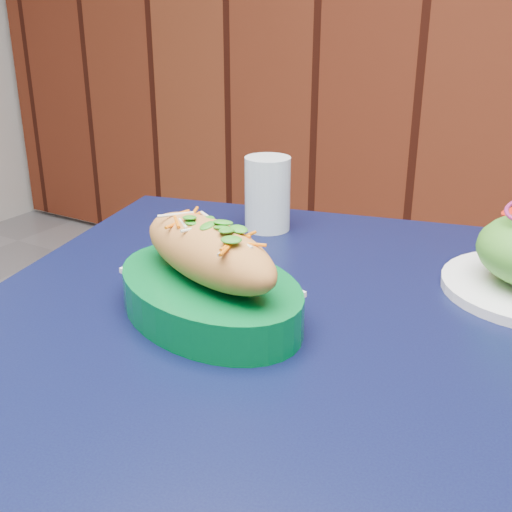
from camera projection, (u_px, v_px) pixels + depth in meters
The scene contains 3 objects.
cafe_table at pixel (312, 396), 0.72m from camera, with size 0.97×0.97×0.75m.
banh_mi_basket at pixel (209, 277), 0.70m from camera, with size 0.30×0.25×0.12m.
water_glass at pixel (267, 194), 0.97m from camera, with size 0.07×0.07×0.11m, color silver.
Camera 1 is at (0.30, 0.76, 1.08)m, focal length 45.00 mm.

